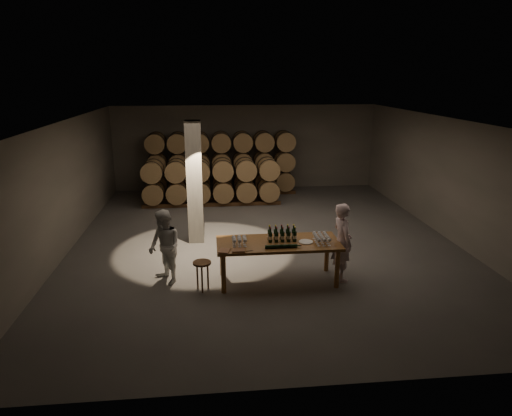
{
  "coord_description": "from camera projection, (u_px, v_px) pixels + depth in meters",
  "views": [
    {
      "loc": [
        -1.4,
        -11.44,
        4.3
      ],
      "look_at": [
        -0.28,
        -0.59,
        1.1
      ],
      "focal_mm": 32.0,
      "sensor_mm": 36.0,
      "label": 1
    }
  ],
  "objects": [
    {
      "name": "notebook_near",
      "position": [
        239.0,
        250.0,
        9.13
      ],
      "size": [
        0.27,
        0.22,
        0.03
      ],
      "primitive_type": "cube",
      "rotation": [
        0.0,
        0.0,
        -0.05
      ],
      "color": "brown",
      "rests_on": "tasting_table"
    },
    {
      "name": "lying_bottles",
      "position": [
        282.0,
        246.0,
        9.28
      ],
      "size": [
        0.75,
        0.08,
        0.08
      ],
      "color": "black",
      "rests_on": "tasting_table"
    },
    {
      "name": "glass_cluster_left",
      "position": [
        239.0,
        239.0,
        9.42
      ],
      "size": [
        0.31,
        0.31,
        0.18
      ],
      "color": "silver",
      "rests_on": "tasting_table"
    },
    {
      "name": "glass_cluster_right",
      "position": [
        322.0,
        237.0,
        9.59
      ],
      "size": [
        0.3,
        0.52,
        0.17
      ],
      "color": "silver",
      "rests_on": "tasting_table"
    },
    {
      "name": "notebook_corner",
      "position": [
        224.0,
        251.0,
        9.11
      ],
      "size": [
        0.28,
        0.31,
        0.02
      ],
      "primitive_type": "cube",
      "rotation": [
        0.0,
        0.0,
        -0.29
      ],
      "color": "brown",
      "rests_on": "tasting_table"
    },
    {
      "name": "person_woman",
      "position": [
        165.0,
        247.0,
        9.61
      ],
      "size": [
        0.93,
        0.98,
        1.6
      ],
      "primitive_type": "imported",
      "rotation": [
        0.0,
        0.0,
        -1.01
      ],
      "color": "silver",
      "rests_on": "ground"
    },
    {
      "name": "room",
      "position": [
        195.0,
        183.0,
        11.83
      ],
      "size": [
        12.0,
        12.0,
        12.0
      ],
      "color": "#565350",
      "rests_on": "ground"
    },
    {
      "name": "plate",
      "position": [
        306.0,
        242.0,
        9.61
      ],
      "size": [
        0.3,
        0.3,
        0.02
      ],
      "primitive_type": "cylinder",
      "color": "white",
      "rests_on": "tasting_table"
    },
    {
      "name": "bottle_cluster",
      "position": [
        282.0,
        235.0,
        9.68
      ],
      "size": [
        0.6,
        0.23,
        0.33
      ],
      "color": "black",
      "rests_on": "tasting_table"
    },
    {
      "name": "stool",
      "position": [
        202.0,
        267.0,
        9.33
      ],
      "size": [
        0.38,
        0.38,
        0.63
      ],
      "rotation": [
        0.0,
        0.0,
        -0.05
      ],
      "color": "#54391D",
      "rests_on": "ground"
    },
    {
      "name": "pen",
      "position": [
        249.0,
        251.0,
        9.13
      ],
      "size": [
        0.15,
        0.03,
        0.01
      ],
      "primitive_type": "cylinder",
      "rotation": [
        0.0,
        1.57,
        0.16
      ],
      "color": "black",
      "rests_on": "tasting_table"
    },
    {
      "name": "barrel_stack_back",
      "position": [
        221.0,
        162.0,
        16.8
      ],
      "size": [
        5.48,
        0.95,
        2.31
      ],
      "color": "#54391D",
      "rests_on": "ground"
    },
    {
      "name": "barrel_stack_front",
      "position": [
        211.0,
        181.0,
        15.53
      ],
      "size": [
        4.7,
        0.95,
        1.57
      ],
      "color": "#54391D",
      "rests_on": "ground"
    },
    {
      "name": "person_man",
      "position": [
        342.0,
        242.0,
        9.74
      ],
      "size": [
        0.51,
        0.69,
        1.72
      ],
      "primitive_type": "imported",
      "rotation": [
        0.0,
        0.0,
        1.75
      ],
      "color": "silver",
      "rests_on": "ground"
    },
    {
      "name": "tasting_table",
      "position": [
        278.0,
        247.0,
        9.65
      ],
      "size": [
        2.6,
        1.1,
        0.9
      ],
      "color": "brown",
      "rests_on": "ground"
    }
  ]
}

